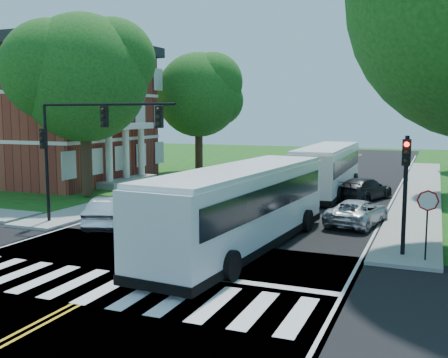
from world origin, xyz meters
The scene contains 21 objects.
ground centered at (0.00, 0.00, 0.00)m, with size 140.00×140.00×0.00m, color #184711.
road centered at (0.00, 18.00, 0.01)m, with size 14.00×96.00×0.01m, color black.
cross_road centered at (0.00, 0.00, 0.01)m, with size 60.00×12.00×0.01m, color black.
center_line centered at (0.00, 22.00, 0.01)m, with size 0.36×70.00×0.01m, color gold.
edge_line_w centered at (-6.80, 22.00, 0.01)m, with size 0.12×70.00×0.01m, color silver.
edge_line_e centered at (6.80, 22.00, 0.01)m, with size 0.12×70.00×0.01m, color silver.
crosswalk centered at (0.00, -0.50, 0.02)m, with size 12.60×3.00×0.01m, color silver.
stop_bar centered at (3.50, 1.60, 0.02)m, with size 6.60×0.40×0.01m, color silver.
sidewalk_nw centered at (-8.30, 25.00, 0.07)m, with size 2.60×40.00×0.15m, color gray.
sidewalk_ne centered at (8.30, 25.00, 0.07)m, with size 2.60×40.00×0.15m, color gray.
tree_west_near centered at (-11.50, 14.00, 7.53)m, with size 8.00×8.00×11.40m.
tree_west_far centered at (-11.00, 30.00, 7.00)m, with size 7.60×7.60×10.67m.
brick_building centered at (-21.95, 20.00, 5.42)m, with size 20.00×13.00×10.80m.
signal_nw centered at (-5.86, 6.43, 4.38)m, with size 7.15×0.46×5.66m.
signal_ne centered at (8.20, 6.44, 2.96)m, with size 0.30×0.46×4.40m.
stop_sign centered at (9.00, 5.98, 2.03)m, with size 0.76×0.08×2.53m.
bus_lead centered at (2.20, 5.48, 1.73)m, with size 3.76×12.74×3.25m.
bus_follow centered at (2.50, 21.28, 1.69)m, with size 3.18×12.34×3.18m.
hatchback centered at (-4.78, 6.99, 0.74)m, with size 1.55×4.45×1.46m, color silver.
suv centered at (5.82, 11.79, 0.63)m, with size 2.06×4.46×1.24m, color silver.
dark_sedan centered at (5.15, 19.50, 0.70)m, with size 1.93×4.75×1.38m, color black.
Camera 1 is at (9.19, -13.55, 5.35)m, focal length 42.00 mm.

